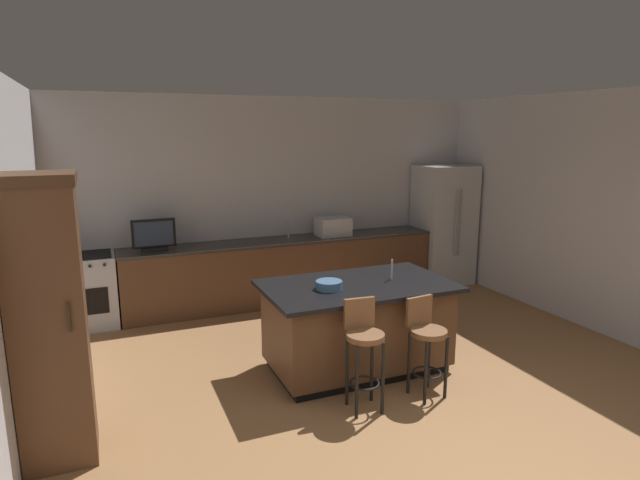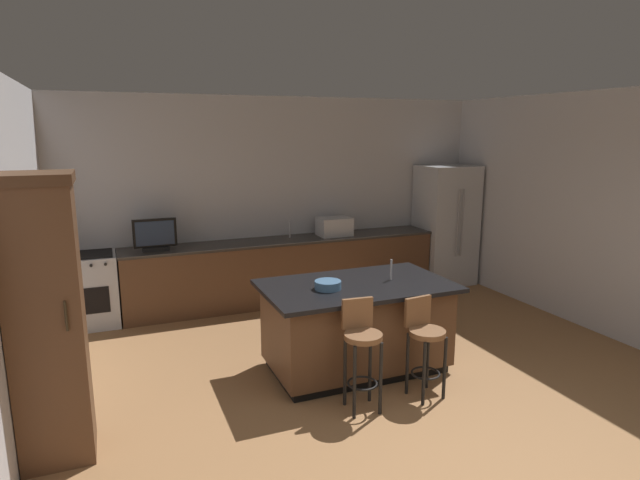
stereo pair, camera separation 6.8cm
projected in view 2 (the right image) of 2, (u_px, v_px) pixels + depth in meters
wall_back at (280, 198)px, 7.87m from camera, size 6.81×0.12×2.95m
wall_left at (8, 252)px, 4.43m from camera, size 0.12×5.38×2.95m
wall_right at (577, 209)px, 6.80m from camera, size 0.12×5.38×2.95m
counter_back at (286, 270)px, 7.71m from camera, size 4.58×0.62×0.93m
kitchen_island at (356, 326)px, 5.51m from camera, size 1.94×1.15×0.93m
refrigerator at (445, 225)px, 8.57m from camera, size 0.86×0.75×1.92m
range_oven at (87, 290)px, 6.73m from camera, size 0.74×0.63×0.95m
cabinet_tower at (46, 316)px, 3.89m from camera, size 0.55×0.55×2.19m
microwave at (334, 227)px, 7.88m from camera, size 0.48×0.36×0.27m
tv_monitor at (155, 236)px, 6.87m from camera, size 0.55×0.16×0.42m
sink_faucet_back at (290, 229)px, 7.72m from camera, size 0.02×0.02×0.24m
sink_faucet_island at (391, 270)px, 5.54m from camera, size 0.02×0.02×0.22m
bar_stool_left at (362, 345)px, 4.68m from camera, size 0.34×0.35×1.01m
bar_stool_right at (425, 339)px, 4.93m from camera, size 0.34×0.35×0.94m
fruit_bowl at (328, 285)px, 5.23m from camera, size 0.26×0.26×0.08m
cell_phone at (327, 287)px, 5.28m from camera, size 0.08×0.15×0.01m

